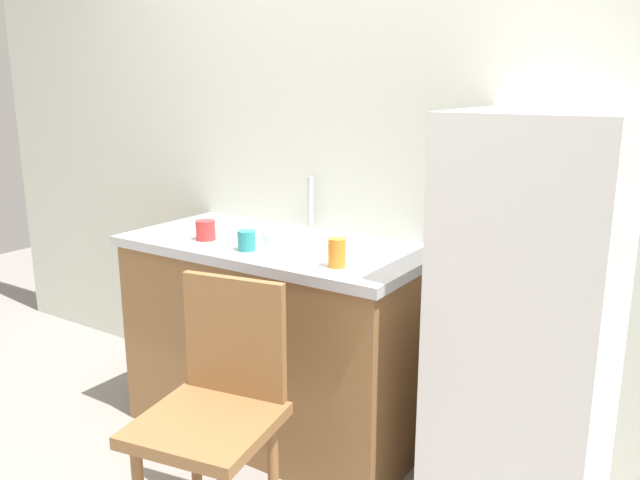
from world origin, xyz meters
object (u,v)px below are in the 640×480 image
object	(u,v)px
dish_tray	(306,241)
cup_teal	(247,241)
cup_orange	(337,253)
cup_red	(206,230)
refrigerator	(529,327)
chair	(216,407)

from	to	relation	value
dish_tray	cup_teal	xyz separation A→B (m)	(-0.17, -0.17, 0.01)
cup_orange	cup_red	bearing A→B (deg)	176.46
refrigerator	chair	xyz separation A→B (m)	(-0.76, -0.70, -0.21)
refrigerator	chair	distance (m)	1.05
chair	dish_tray	size ratio (longest dim) A/B	3.18
refrigerator	cup_orange	size ratio (longest dim) A/B	13.51
cup_teal	cup_red	world-z (taller)	cup_red
dish_tray	cup_red	distance (m)	0.44
cup_red	cup_orange	bearing A→B (deg)	-3.54
chair	dish_tray	bearing A→B (deg)	89.90
refrigerator	cup_teal	size ratio (longest dim) A/B	18.03
chair	cup_teal	bearing A→B (deg)	109.14
cup_orange	chair	bearing A→B (deg)	-103.72
refrigerator	cup_orange	bearing A→B (deg)	-163.39
chair	cup_teal	xyz separation A→B (m)	(-0.29, 0.51, 0.39)
dish_tray	refrigerator	bearing A→B (deg)	1.26
chair	cup_red	distance (m)	0.87
dish_tray	cup_teal	world-z (taller)	cup_teal
refrigerator	chair	world-z (taller)	refrigerator
refrigerator	cup_teal	distance (m)	1.08
cup_teal	cup_orange	size ratio (longest dim) A/B	0.75
cup_teal	cup_orange	xyz separation A→B (m)	(0.42, -0.00, 0.01)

